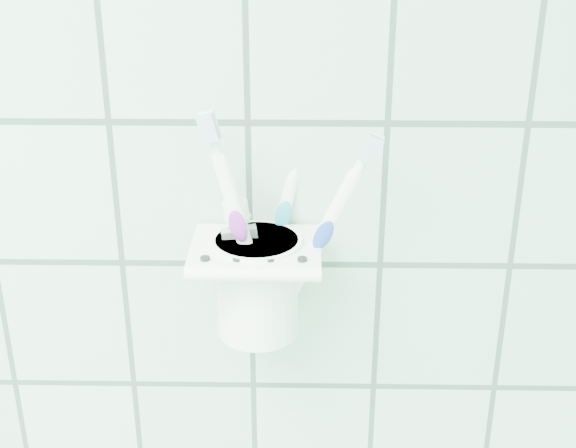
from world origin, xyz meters
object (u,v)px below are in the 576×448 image
(cup, at_px, (257,282))
(toothpaste_tube, at_px, (251,252))
(holder_bracket, at_px, (256,252))
(toothbrush_orange, at_px, (272,225))
(toothbrush_pink, at_px, (269,224))
(toothbrush_blue, at_px, (257,220))

(cup, height_order, toothpaste_tube, toothpaste_tube)
(cup, xyz_separation_m, toothpaste_tube, (-0.01, 0.01, 0.03))
(holder_bracket, xyz_separation_m, toothbrush_orange, (0.01, -0.00, 0.03))
(toothpaste_tube, bearing_deg, toothbrush_pink, -54.40)
(toothbrush_pink, height_order, toothpaste_tube, toothbrush_pink)
(cup, bearing_deg, holder_bracket, -101.18)
(toothbrush_pink, bearing_deg, cup, 141.49)
(toothbrush_blue, bearing_deg, cup, -84.01)
(toothbrush_pink, distance_m, toothpaste_tube, 0.05)
(holder_bracket, distance_m, toothbrush_blue, 0.03)
(toothbrush_blue, bearing_deg, toothpaste_tube, -117.75)
(holder_bracket, bearing_deg, toothbrush_blue, 89.38)
(toothbrush_pink, relative_size, toothbrush_orange, 1.04)
(toothbrush_blue, distance_m, toothpaste_tube, 0.03)
(cup, distance_m, toothbrush_orange, 0.06)
(toothbrush_orange, xyz_separation_m, toothpaste_tube, (-0.02, 0.01, -0.03))
(holder_bracket, height_order, toothpaste_tube, toothpaste_tube)
(cup, height_order, toothbrush_blue, toothbrush_blue)
(toothbrush_pink, height_order, toothbrush_blue, toothbrush_pink)
(holder_bracket, relative_size, toothbrush_blue, 0.60)
(toothbrush_blue, relative_size, toothbrush_orange, 0.95)
(cup, height_order, toothbrush_orange, toothbrush_orange)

